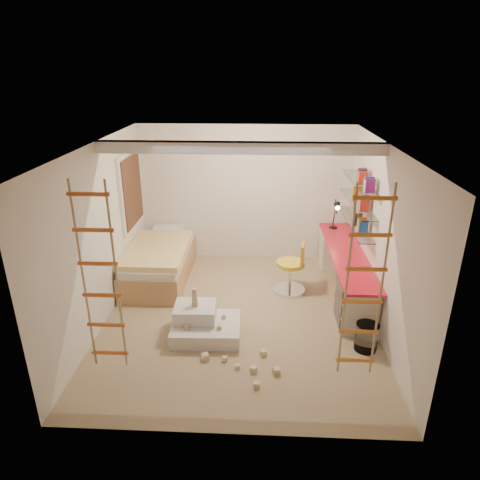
# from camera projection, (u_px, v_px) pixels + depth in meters

# --- Properties ---
(floor) EXTENTS (4.50, 4.50, 0.00)m
(floor) POSITION_uv_depth(u_px,v_px,m) (239.00, 317.00, 6.54)
(floor) COLOR tan
(floor) RESTS_ON ground
(ceiling_beam) EXTENTS (4.00, 0.18, 0.16)m
(ceiling_beam) POSITION_uv_depth(u_px,v_px,m) (240.00, 148.00, 5.87)
(ceiling_beam) COLOR white
(ceiling_beam) RESTS_ON ceiling
(window_frame) EXTENTS (0.06, 1.15, 1.35)m
(window_frame) POSITION_uv_depth(u_px,v_px,m) (130.00, 191.00, 7.43)
(window_frame) COLOR white
(window_frame) RESTS_ON wall_left
(window_blind) EXTENTS (0.02, 1.00, 1.20)m
(window_blind) POSITION_uv_depth(u_px,v_px,m) (133.00, 191.00, 7.43)
(window_blind) COLOR #4C2D1E
(window_blind) RESTS_ON window_frame
(rope_ladder_left) EXTENTS (0.41, 0.04, 2.13)m
(rope_ladder_left) POSITION_uv_depth(u_px,v_px,m) (100.00, 280.00, 4.41)
(rope_ladder_left) COLOR #DA5F25
(rope_ladder_left) RESTS_ON ceiling
(rope_ladder_right) EXTENTS (0.41, 0.04, 2.13)m
(rope_ladder_right) POSITION_uv_depth(u_px,v_px,m) (364.00, 286.00, 4.29)
(rope_ladder_right) COLOR orange
(rope_ladder_right) RESTS_ON ceiling
(waste_bin) EXTENTS (0.31, 0.31, 0.39)m
(waste_bin) POSITION_uv_depth(u_px,v_px,m) (366.00, 337.00, 5.73)
(waste_bin) COLOR white
(waste_bin) RESTS_ON floor
(desk) EXTENTS (0.56, 2.80, 0.75)m
(desk) POSITION_uv_depth(u_px,v_px,m) (345.00, 271.00, 7.11)
(desk) COLOR red
(desk) RESTS_ON floor
(shelves) EXTENTS (0.25, 1.80, 0.71)m
(shelves) POSITION_uv_depth(u_px,v_px,m) (357.00, 203.00, 6.94)
(shelves) COLOR white
(shelves) RESTS_ON wall_right
(bed) EXTENTS (1.02, 2.00, 0.69)m
(bed) POSITION_uv_depth(u_px,v_px,m) (160.00, 261.00, 7.62)
(bed) COLOR #AD7F51
(bed) RESTS_ON floor
(task_lamp) EXTENTS (0.14, 0.36, 0.57)m
(task_lamp) POSITION_uv_depth(u_px,v_px,m) (336.00, 211.00, 7.72)
(task_lamp) COLOR black
(task_lamp) RESTS_ON desk
(swivel_chair) EXTENTS (0.61, 0.61, 0.91)m
(swivel_chair) POSITION_uv_depth(u_px,v_px,m) (291.00, 274.00, 7.15)
(swivel_chair) COLOR gold
(swivel_chair) RESTS_ON floor
(play_platform) EXTENTS (0.98, 0.77, 0.42)m
(play_platform) POSITION_uv_depth(u_px,v_px,m) (203.00, 324.00, 6.06)
(play_platform) COLOR silver
(play_platform) RESTS_ON floor
(toy_blocks) EXTENTS (1.28, 1.21, 0.69)m
(toy_blocks) POSITION_uv_depth(u_px,v_px,m) (224.00, 338.00, 5.67)
(toy_blocks) COLOR #CCB284
(toy_blocks) RESTS_ON floor
(books) EXTENTS (0.14, 0.70, 0.92)m
(books) POSITION_uv_depth(u_px,v_px,m) (358.00, 195.00, 6.89)
(books) COLOR #194CA5
(books) RESTS_ON shelves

